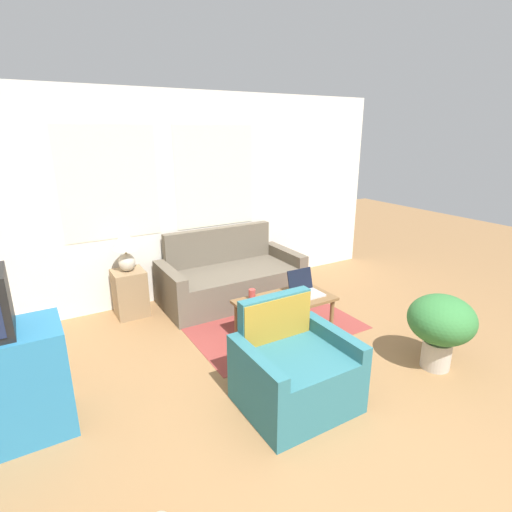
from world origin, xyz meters
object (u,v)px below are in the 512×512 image
snack_bowl (279,300)px  armchair (293,372)px  cup_navy (252,294)px  potted_plant (441,323)px  book_red (259,308)px  couch (230,279)px  laptop (305,289)px  coffee_table (285,303)px  table_lamp (125,245)px

snack_bowl → armchair: bearing=-117.8°
cup_navy → potted_plant: (1.16, -1.43, -0.02)m
snack_bowl → book_red: bearing=-173.1°
couch → laptop: bearing=-74.3°
couch → cup_navy: couch is taller
couch → book_red: couch is taller
couch → laptop: 1.24m
book_red → potted_plant: 1.69m
couch → laptop: couch is taller
couch → cup_navy: (-0.24, -1.00, 0.20)m
coffee_table → laptop: bearing=1.6°
laptop → book_red: size_ratio=1.53×
couch → snack_bowl: couch is taller
coffee_table → cup_navy: size_ratio=9.47×
snack_bowl → cup_navy: bearing=130.2°
armchair → coffee_table: armchair is taller
potted_plant → coffee_table: bearing=124.5°
table_lamp → cup_navy: 1.59m
couch → potted_plant: 2.60m
couch → cup_navy: size_ratio=16.32×
coffee_table → table_lamp: bearing=134.2°
couch → coffee_table: couch is taller
coffee_table → cup_navy: cup_navy is taller
cup_navy → laptop: bearing=-16.7°
potted_plant → book_red: bearing=136.5°
laptop → cup_navy: 0.60m
armchair → snack_bowl: bearing=62.2°
cup_navy → book_red: bearing=-104.5°
laptop → book_red: bearing=-171.9°
couch → cup_navy: 1.05m
snack_bowl → potted_plant: bearing=-51.1°
armchair → potted_plant: 1.49m
cup_navy → book_red: cup_navy is taller
armchair → book_red: (0.22, 0.88, 0.16)m
coffee_table → laptop: size_ratio=3.32×
cup_navy → potted_plant: size_ratio=0.15×
armchair → table_lamp: table_lamp is taller
potted_plant → cup_navy: bearing=129.1°
table_lamp → coffee_table: bearing=-45.8°
armchair → table_lamp: (-0.72, 2.31, 0.60)m
armchair → book_red: 0.92m
couch → laptop: size_ratio=5.73×
laptop → book_red: 0.65m
couch → table_lamp: bearing=172.6°
coffee_table → snack_bowl: bearing=-154.1°
couch → coffee_table: (0.06, -1.18, 0.10)m
coffee_table → potted_plant: (0.86, -1.25, 0.09)m
coffee_table → laptop: 0.29m
laptop → cup_navy: laptop is taller
table_lamp → snack_bowl: table_lamp is taller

